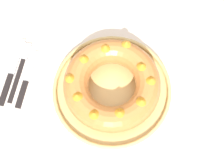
{
  "coord_description": "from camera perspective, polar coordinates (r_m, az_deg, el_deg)",
  "views": [
    {
      "loc": [
        0.05,
        -0.26,
        1.53
      ],
      "look_at": [
        0.01,
        -0.02,
        0.83
      ],
      "focal_mm": 42.0,
      "sensor_mm": 36.0,
      "label": 1
    }
  ],
  "objects": [
    {
      "name": "napkin",
      "position": [
        0.84,
        20.14,
        -3.72
      ],
      "size": [
        0.17,
        0.12,
        0.0
      ],
      "primitive_type": "cube",
      "rotation": [
        0.0,
        0.0,
        -0.07
      ],
      "color": "white",
      "rests_on": "dining_table"
    },
    {
      "name": "serving_knife",
      "position": [
        0.88,
        -21.21,
        1.76
      ],
      "size": [
        0.02,
        0.23,
        0.01
      ],
      "rotation": [
        0.0,
        0.0,
        -0.02
      ],
      "color": "black",
      "rests_on": "dining_table"
    },
    {
      "name": "fork",
      "position": [
        0.88,
        -19.24,
        3.44
      ],
      "size": [
        0.02,
        0.2,
        0.01
      ],
      "rotation": [
        0.0,
        0.0,
        -0.03
      ],
      "color": "black",
      "rests_on": "dining_table"
    },
    {
      "name": "bundt_cake",
      "position": [
        0.74,
        -0.0,
        0.02
      ],
      "size": [
        0.28,
        0.28,
        0.09
      ],
      "color": "#C67538",
      "rests_on": "serving_dish"
    },
    {
      "name": "ground_plane",
      "position": [
        1.56,
        -0.18,
        -9.65
      ],
      "size": [
        8.0,
        8.0,
        0.0
      ],
      "primitive_type": "plane",
      "color": "brown"
    },
    {
      "name": "serving_dish",
      "position": [
        0.79,
        0.0,
        -1.19
      ],
      "size": [
        0.36,
        0.36,
        0.03
      ],
      "color": "tan",
      "rests_on": "dining_table"
    },
    {
      "name": "cake_knife",
      "position": [
        0.85,
        -18.3,
        0.36
      ],
      "size": [
        0.02,
        0.19,
        0.01
      ],
      "rotation": [
        0.0,
        0.0,
        -0.06
      ],
      "color": "black",
      "rests_on": "dining_table"
    },
    {
      "name": "dining_table",
      "position": [
        0.89,
        -0.31,
        -2.18
      ],
      "size": [
        1.37,
        1.12,
        0.77
      ],
      "color": "beige",
      "rests_on": "ground_plane"
    }
  ]
}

